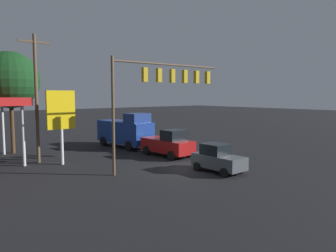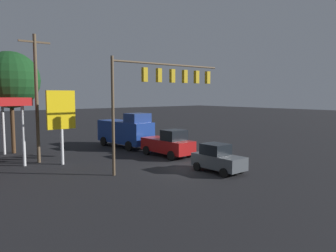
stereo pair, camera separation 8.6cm
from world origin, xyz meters
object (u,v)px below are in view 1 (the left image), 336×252
hatchback_crossing (218,159)px  street_tree (10,80)px  price_sign (61,113)px  pickup_parked (168,144)px  utility_pole (36,96)px  traffic_signal_assembly (163,83)px  delivery_truck (126,131)px

hatchback_crossing → street_tree: 20.12m
price_sign → street_tree: bearing=-78.0°
pickup_parked → street_tree: 15.49m
utility_pole → pickup_parked: bearing=155.1°
traffic_signal_assembly → delivery_truck: 10.91m
utility_pole → delivery_truck: 10.34m
utility_pole → delivery_truck: (-9.45, -2.12, -3.62)m
traffic_signal_assembly → delivery_truck: (-2.70, -9.55, -4.54)m
traffic_signal_assembly → hatchback_crossing: bearing=117.5°
hatchback_crossing → pickup_parked: size_ratio=0.73×
price_sign → pickup_parked: size_ratio=1.09×
utility_pole → delivery_truck: bearing=-167.4°
utility_pole → hatchback_crossing: bearing=127.9°
utility_pole → street_tree: utility_pole is taller
hatchback_crossing → pickup_parked: pickup_parked is taller
hatchback_crossing → delivery_truck: size_ratio=0.55×
utility_pole → hatchback_crossing: 14.82m
utility_pole → pickup_parked: utility_pole is taller
traffic_signal_assembly → hatchback_crossing: 6.77m
utility_pole → price_sign: (-1.19, 1.87, -1.31)m
hatchback_crossing → utility_pole: bearing=-142.7°
delivery_truck → street_tree: (9.89, -3.67, 5.03)m
utility_pole → pickup_parked: (-9.68, 4.50, -4.21)m
utility_pole → delivery_truck: size_ratio=1.45×
utility_pole → street_tree: size_ratio=1.08×
price_sign → street_tree: 8.30m
price_sign → delivery_truck: price_sign is taller
hatchback_crossing → traffic_signal_assembly: bearing=-153.1°
pickup_parked → delivery_truck: 6.65m
traffic_signal_assembly → hatchback_crossing: traffic_signal_assembly is taller
utility_pole → traffic_signal_assembly: bearing=132.3°
price_sign → traffic_signal_assembly: bearing=135.0°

